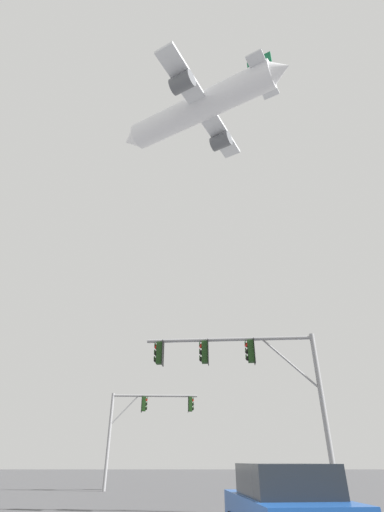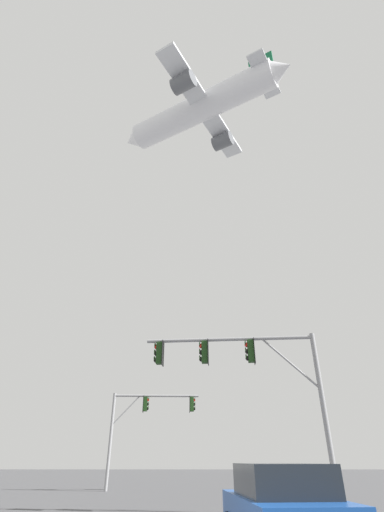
{
  "view_description": "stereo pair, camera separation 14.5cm",
  "coord_description": "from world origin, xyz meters",
  "px_view_note": "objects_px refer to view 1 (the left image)",
  "views": [
    {
      "loc": [
        1.02,
        -6.8,
        1.66
      ],
      "look_at": [
        0.93,
        18.59,
        15.8
      ],
      "focal_mm": 25.78,
      "sensor_mm": 36.0,
      "label": 1
    },
    {
      "loc": [
        1.16,
        -6.8,
        1.66
      ],
      "look_at": [
        0.93,
        18.59,
        15.8
      ],
      "focal_mm": 25.78,
      "sensor_mm": 36.0,
      "label": 2
    }
  ],
  "objects_px": {
    "signal_pole_near": "(249,369)",
    "signal_pole_far": "(144,415)",
    "airplane": "(200,108)",
    "parked_car": "(288,508)"
  },
  "relations": [
    {
      "from": "signal_pole_near",
      "to": "signal_pole_far",
      "type": "bearing_deg",
      "value": 116.59
    },
    {
      "from": "airplane",
      "to": "signal_pole_near",
      "type": "bearing_deg",
      "value": -87.52
    },
    {
      "from": "airplane",
      "to": "parked_car",
      "type": "xyz_separation_m",
      "value": [
        0.7,
        -31.93,
        -51.27
      ]
    },
    {
      "from": "signal_pole_far",
      "to": "parked_car",
      "type": "distance_m",
      "value": 18.73
    },
    {
      "from": "parked_car",
      "to": "airplane",
      "type": "bearing_deg",
      "value": 91.25
    },
    {
      "from": "airplane",
      "to": "signal_pole_far",
      "type": "bearing_deg",
      "value": -107.48
    },
    {
      "from": "signal_pole_near",
      "to": "airplane",
      "type": "xyz_separation_m",
      "value": [
        -1.1,
        25.44,
        47.16
      ]
    },
    {
      "from": "signal_pole_far",
      "to": "airplane",
      "type": "relative_size",
      "value": 0.21
    },
    {
      "from": "signal_pole_near",
      "to": "signal_pole_far",
      "type": "relative_size",
      "value": 1.22
    },
    {
      "from": "signal_pole_near",
      "to": "airplane",
      "type": "bearing_deg",
      "value": 92.48
    }
  ]
}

